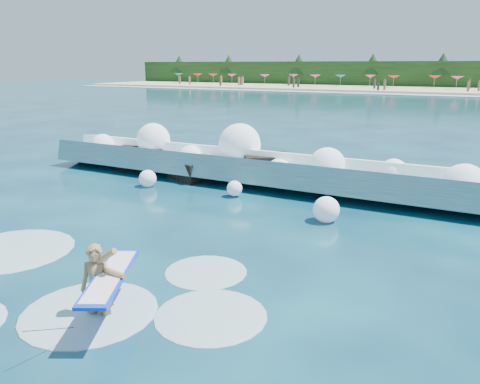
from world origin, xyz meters
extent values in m
plane|color=#082541|center=(0.00, 0.00, 0.00)|extent=(200.00, 200.00, 0.00)
cube|color=tan|center=(0.00, 78.00, 0.20)|extent=(140.00, 20.00, 0.40)
cube|color=silver|center=(0.00, 67.00, 0.04)|extent=(140.00, 5.00, 0.08)
cube|color=black|center=(0.00, 88.00, 2.50)|extent=(140.00, 4.00, 5.00)
cube|color=teal|center=(-0.86, 7.22, 0.44)|extent=(17.74, 2.70, 1.48)
cube|color=white|center=(-0.86, 8.02, 0.89)|extent=(17.74, 1.25, 0.69)
cube|color=black|center=(-6.19, 7.48, 0.39)|extent=(2.36, 1.97, 1.12)
cube|color=black|center=(-3.19, 6.68, 0.30)|extent=(1.87, 1.66, 0.86)
cube|color=black|center=(-0.49, 7.88, 0.42)|extent=(2.21, 2.13, 1.21)
imported|color=#9F754A|center=(1.22, -2.82, 0.55)|extent=(0.71, 0.61, 1.66)
cube|color=#0D30ED|center=(1.50, -2.77, 0.83)|extent=(1.51, 2.25, 0.06)
cube|color=white|center=(1.50, -2.77, 0.85)|extent=(1.34, 2.04, 0.06)
cylinder|color=black|center=(1.40, -4.02, 0.45)|extent=(0.01, 0.91, 0.43)
sphere|color=white|center=(-7.83, 6.75, 0.95)|extent=(1.03, 1.03, 1.03)
sphere|color=white|center=(-5.70, 7.58, 1.26)|extent=(1.42, 1.42, 1.42)
sphere|color=white|center=(-3.62, 7.33, 0.70)|extent=(1.03, 1.03, 1.03)
sphere|color=white|center=(-1.70, 7.97, 1.30)|extent=(1.68, 1.68, 1.68)
sphere|color=white|center=(0.47, 6.88, 0.61)|extent=(1.02, 1.02, 1.02)
sphere|color=white|center=(2.09, 7.42, 0.93)|extent=(1.30, 1.30, 1.30)
sphere|color=white|center=(4.29, 7.83, 0.84)|extent=(0.95, 0.95, 0.95)
sphere|color=white|center=(6.51, 6.97, 0.84)|extent=(1.34, 1.34, 1.34)
sphere|color=white|center=(-3.96, 4.96, 0.30)|extent=(0.64, 0.64, 0.64)
sphere|color=white|center=(-0.45, 5.25, 0.29)|extent=(0.53, 0.53, 0.53)
sphere|color=white|center=(3.13, 4.20, 0.35)|extent=(0.77, 0.77, 0.77)
ellipsoid|color=silver|center=(0.92, -2.78, 0.00)|extent=(2.49, 2.49, 0.12)
ellipsoid|color=silver|center=(2.95, -1.85, 0.00)|extent=(2.06, 2.06, 0.10)
ellipsoid|color=silver|center=(-2.95, -1.50, 0.00)|extent=(2.96, 2.96, 0.15)
ellipsoid|color=silver|center=(1.89, -0.32, 0.00)|extent=(1.82, 1.82, 0.09)
cone|color=#127466|center=(-55.07, 79.13, 2.25)|extent=(2.00, 2.00, 0.50)
cone|color=red|center=(-49.44, 78.23, 2.25)|extent=(2.00, 2.00, 0.50)
cone|color=red|center=(-45.46, 78.02, 2.25)|extent=(2.00, 2.00, 0.50)
cone|color=#D13D72|center=(-40.75, 77.62, 2.25)|extent=(2.00, 2.00, 0.50)
cone|color=#D13D72|center=(-33.38, 77.71, 2.25)|extent=(2.00, 2.00, 0.50)
cone|color=#D13D72|center=(-28.82, 81.51, 2.25)|extent=(2.00, 2.00, 0.50)
cone|color=#D13D72|center=(-23.35, 78.84, 2.25)|extent=(2.00, 2.00, 0.50)
cone|color=#127466|center=(-18.90, 80.33, 2.25)|extent=(2.00, 2.00, 0.50)
cone|color=#D13D72|center=(-13.57, 81.19, 2.25)|extent=(2.00, 2.00, 0.50)
cone|color=red|center=(-8.99, 79.13, 2.25)|extent=(2.00, 2.00, 0.50)
cone|color=red|center=(-2.54, 81.87, 2.25)|extent=(2.00, 2.00, 0.50)
cone|color=#D13D72|center=(1.24, 78.92, 2.25)|extent=(2.00, 2.00, 0.50)
cube|color=#3F332D|center=(-12.00, 70.25, 1.14)|extent=(0.35, 0.22, 1.48)
cube|color=#8C664C|center=(5.07, 70.27, 1.10)|extent=(0.35, 0.22, 1.40)
cube|color=#262633|center=(-41.86, 79.79, 1.16)|extent=(0.35, 0.22, 1.51)
cube|color=#8C664C|center=(-49.43, 68.85, 0.88)|extent=(0.35, 0.22, 1.59)
cube|color=#262633|center=(-21.72, 77.96, 1.20)|extent=(0.35, 0.22, 1.61)
cube|color=#8C664C|center=(-50.44, 72.67, 1.14)|extent=(0.35, 0.22, 1.47)
cube|color=#262633|center=(-1.04, 79.85, 1.13)|extent=(0.35, 0.22, 1.46)
cube|color=brown|center=(-4.75, 68.77, 0.77)|extent=(0.35, 0.22, 1.38)
cube|color=#8C664C|center=(-50.61, 76.82, 1.10)|extent=(0.35, 0.22, 1.40)
cube|color=#262633|center=(3.89, 75.24, 1.19)|extent=(0.35, 0.22, 1.58)
cube|color=brown|center=(4.18, 74.92, 1.13)|extent=(0.35, 0.22, 1.47)
cube|color=#3F332D|center=(-43.33, 68.12, 0.86)|extent=(0.35, 0.22, 1.55)
cube|color=#262633|center=(-33.50, 68.34, 0.84)|extent=(0.35, 0.22, 1.53)
cube|color=brown|center=(-52.26, 72.15, 1.17)|extent=(0.35, 0.22, 1.54)
cube|color=#3F332D|center=(-4.13, 75.73, 1.15)|extent=(0.35, 0.22, 1.51)
cube|color=brown|center=(-30.32, 78.34, 1.20)|extent=(0.35, 0.22, 1.59)
cube|color=#8C664C|center=(-6.76, 76.59, 1.08)|extent=(0.35, 0.22, 1.36)
camera|label=1|loc=(6.97, -8.25, 4.37)|focal=35.00mm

